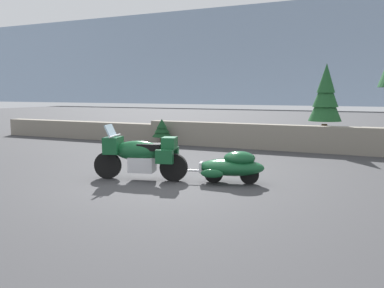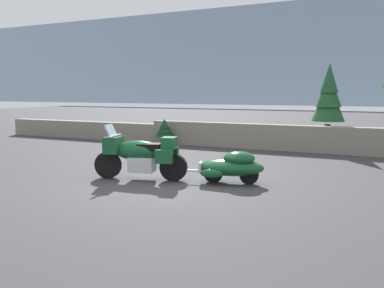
# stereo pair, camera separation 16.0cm
# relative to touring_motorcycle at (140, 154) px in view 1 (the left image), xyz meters

# --- Properties ---
(ground_plane) EXTENTS (80.00, 80.00, 0.00)m
(ground_plane) POSITION_rel_touring_motorcycle_xyz_m (0.67, 0.06, -0.62)
(ground_plane) COLOR #38383A
(stone_guard_wall) EXTENTS (24.00, 0.58, 0.93)m
(stone_guard_wall) POSITION_rel_touring_motorcycle_xyz_m (1.12, 6.48, -0.18)
(stone_guard_wall) COLOR gray
(stone_guard_wall) RESTS_ON ground
(distant_ridgeline) EXTENTS (240.00, 80.00, 16.00)m
(distant_ridgeline) POSITION_rel_touring_motorcycle_xyz_m (0.67, 96.48, 7.38)
(distant_ridgeline) COLOR #7F93AD
(distant_ridgeline) RESTS_ON ground
(touring_motorcycle) EXTENTS (2.27, 1.09, 1.33)m
(touring_motorcycle) POSITION_rel_touring_motorcycle_xyz_m (0.00, 0.00, 0.00)
(touring_motorcycle) COLOR black
(touring_motorcycle) RESTS_ON ground
(car_shaped_trailer) EXTENTS (2.22, 1.06, 0.76)m
(car_shaped_trailer) POSITION_rel_touring_motorcycle_xyz_m (2.14, 0.55, -0.21)
(car_shaped_trailer) COLOR black
(car_shaped_trailer) RESTS_ON ground
(pine_tree_secondary) EXTENTS (1.21, 1.21, 3.16)m
(pine_tree_secondary) POSITION_rel_touring_motorcycle_xyz_m (3.35, 7.63, 1.36)
(pine_tree_secondary) COLOR brown
(pine_tree_secondary) RESTS_ON ground
(pine_sapling_near) EXTENTS (0.78, 0.78, 1.05)m
(pine_sapling_near) POSITION_rel_touring_motorcycle_xyz_m (-2.62, 5.86, 0.04)
(pine_sapling_near) COLOR brown
(pine_sapling_near) RESTS_ON ground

